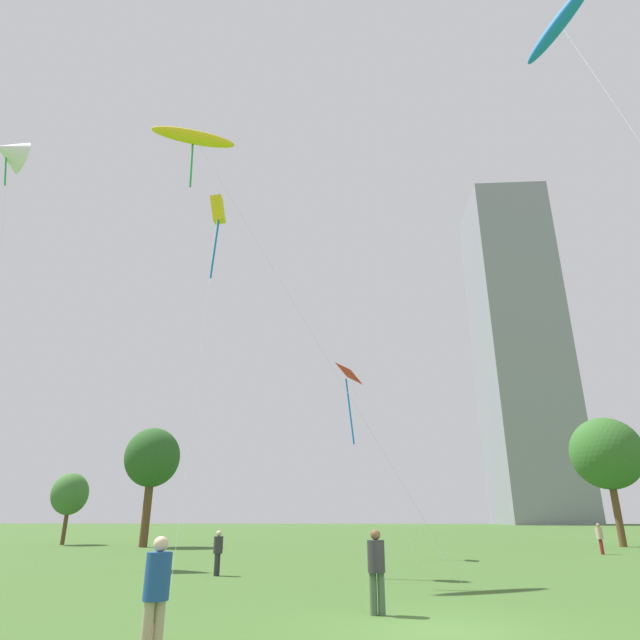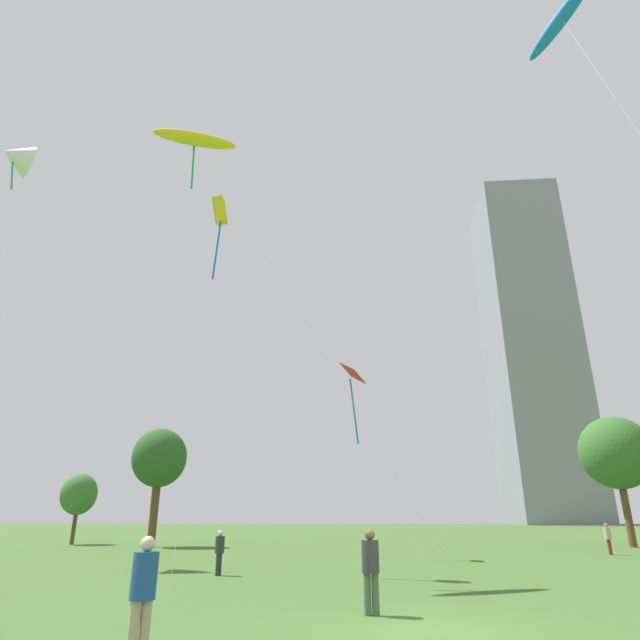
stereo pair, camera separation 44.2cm
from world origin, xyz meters
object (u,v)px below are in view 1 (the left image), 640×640
person_standing_5 (376,565)px  kite_flying_1 (559,23)px  kite_flying_4 (350,381)px  park_tree_0 (70,494)px  kite_flying_3 (194,138)px  person_standing_0 (218,549)px  person_standing_1 (157,589)px  kite_flying_0 (218,213)px  kite_flying_5 (10,152)px  park_tree_2 (152,458)px  person_standing_2 (600,536)px  distant_highrise_0 (519,348)px  park_tree_1 (607,454)px

person_standing_5 → kite_flying_1: kite_flying_1 is taller
kite_flying_4 → park_tree_0: 26.36m
kite_flying_3 → park_tree_0: 31.35m
person_standing_0 → person_standing_5: (5.74, -8.20, 0.14)m
person_standing_5 → kite_flying_1: (10.05, 5.80, 23.60)m
person_standing_1 → kite_flying_0: 21.53m
person_standing_1 → kite_flying_5: kite_flying_5 is taller
person_standing_5 → park_tree_2: park_tree_2 is taller
kite_flying_1 → kite_flying_4: bearing=131.8°
person_standing_0 → kite_flying_0: kite_flying_0 is taller
kite_flying_0 → kite_flying_5: bearing=166.9°
person_standing_0 → kite_flying_5: kite_flying_5 is taller
person_standing_1 → person_standing_2: size_ratio=1.08×
person_standing_2 → kite_flying_3: (-22.34, -13.58, 18.91)m
kite_flying_0 → kite_flying_1: bearing=-12.4°
kite_flying_4 → person_standing_1: bearing=-98.5°
kite_flying_5 → kite_flying_1: bearing=-12.7°
kite_flying_0 → park_tree_2: 22.04m
person_standing_2 → distant_highrise_0: bearing=173.2°
kite_flying_3 → person_standing_0: bearing=19.7°
person_standing_5 → kite_flying_5: size_ratio=0.07×
kite_flying_0 → park_tree_1: bearing=36.3°
kite_flying_0 → kite_flying_4: (6.73, 7.93, -7.12)m
person_standing_2 → park_tree_1: bearing=158.3°
kite_flying_5 → park_tree_2: kite_flying_5 is taller
kite_flying_3 → kite_flying_5: size_ratio=0.81×
person_standing_5 → park_tree_0: bearing=128.6°
park_tree_0 → park_tree_1: size_ratio=0.58×
person_standing_1 → park_tree_2: 34.03m
kite_flying_3 → distant_highrise_0: distant_highrise_0 is taller
person_standing_5 → kite_flying_5: (-21.91, 13.01, 22.89)m
person_standing_0 → park_tree_1: bearing=-34.9°
park_tree_2 → kite_flying_4: bearing=-31.8°
kite_flying_0 → kite_flying_4: 12.61m
kite_flying_3 → kite_flying_5: kite_flying_5 is taller
person_standing_2 → park_tree_0: bearing=-92.9°
person_standing_2 → kite_flying_1: bearing=-5.5°
kite_flying_5 → person_standing_0: bearing=-16.6°
park_tree_1 → distant_highrise_0: 112.38m
park_tree_2 → distant_highrise_0: 127.72m
person_standing_5 → kite_flying_0: kite_flying_0 is taller
person_standing_1 → person_standing_2: 31.26m
kite_flying_3 → kite_flying_4: (7.60, 10.14, -10.10)m
distant_highrise_0 → kite_flying_0: bearing=-113.9°
kite_flying_0 → kite_flying_5: (-14.74, 3.42, 7.03)m
park_tree_1 → park_tree_2: size_ratio=1.10×
park_tree_0 → park_tree_2: 8.31m
person_standing_1 → person_standing_5: (3.75, 4.56, 0.00)m
person_standing_5 → kite_flying_1: size_ratio=0.07×
kite_flying_1 → park_tree_2: bearing=140.5°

